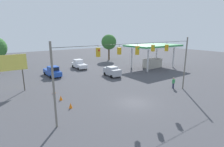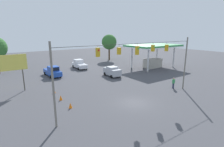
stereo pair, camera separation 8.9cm
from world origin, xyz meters
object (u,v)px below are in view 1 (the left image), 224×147
traffic_cone_second (61,98)px  tree_horizon_left (109,42)px  overhead_signal_span (137,62)px  traffic_cone_third (54,91)px  gas_station (153,51)px  sedan_silver_oncoming_far (112,71)px  traffic_cone_nearest (71,105)px  pickup_truck_white_oncoming_deep (79,64)px  pedestrian (173,83)px  roadside_billboard (8,65)px  pickup_truck_blue_withflow_far (52,72)px

traffic_cone_second → tree_horizon_left: tree_horizon_left is taller
overhead_signal_span → traffic_cone_third: size_ratio=30.63×
traffic_cone_third → gas_station: (-26.06, -4.88, 3.80)m
sedan_silver_oncoming_far → traffic_cone_second: 14.41m
overhead_signal_span → tree_horizon_left: size_ratio=2.54×
traffic_cone_nearest → gas_station: bearing=-156.8°
pickup_truck_white_oncoming_deep → traffic_cone_third: 17.94m
traffic_cone_nearest → traffic_cone_second: bearing=-87.9°
pickup_truck_white_oncoming_deep → pedestrian: size_ratio=3.26×
sedan_silver_oncoming_far → pickup_truck_white_oncoming_deep: bearing=-79.0°
roadside_billboard → traffic_cone_second: bearing=125.6°
pickup_truck_white_oncoming_deep → sedan_silver_oncoming_far: pickup_truck_white_oncoming_deep is taller
roadside_billboard → pedestrian: 24.87m
traffic_cone_nearest → traffic_cone_third: bearing=-89.7°
traffic_cone_nearest → sedan_silver_oncoming_far: bearing=-142.6°
pickup_truck_blue_withflow_far → traffic_cone_second: bearing=77.8°
pickup_truck_blue_withflow_far → traffic_cone_second: 13.74m
overhead_signal_span → pickup_truck_blue_withflow_far: overhead_signal_span is taller
pickup_truck_white_oncoming_deep → pedestrian: pickup_truck_white_oncoming_deep is taller
sedan_silver_oncoming_far → traffic_cone_second: size_ratio=6.62×
traffic_cone_third → pedestrian: size_ratio=0.38×
roadside_billboard → tree_horizon_left: tree_horizon_left is taller
pickup_truck_white_oncoming_deep → gas_station: size_ratio=0.43×
overhead_signal_span → traffic_cone_second: 10.93m
pickup_truck_blue_withflow_far → roadside_billboard: roadside_billboard is taller
overhead_signal_span → gas_station: 23.63m
traffic_cone_nearest → gas_station: 28.58m
pickup_truck_blue_withflow_far → roadside_billboard: 10.67m
traffic_cone_second → gas_station: bearing=-162.8°
traffic_cone_second → pedestrian: pedestrian is taller
roadside_billboard → pedestrian: size_ratio=3.27×
traffic_cone_second → tree_horizon_left: size_ratio=0.08×
pickup_truck_blue_withflow_far → sedan_silver_oncoming_far: size_ratio=1.30×
gas_station → roadside_billboard: 31.15m
gas_station → pedestrian: size_ratio=7.60×
pickup_truck_white_oncoming_deep → tree_horizon_left: bearing=-153.0°
pedestrian → tree_horizon_left: 31.14m
sedan_silver_oncoming_far → pedestrian: sedan_silver_oncoming_far is taller
traffic_cone_nearest → pickup_truck_white_oncoming_deep: bearing=-116.9°
roadside_billboard → overhead_signal_span: bearing=133.1°
traffic_cone_nearest → tree_horizon_left: tree_horizon_left is taller
pickup_truck_blue_withflow_far → gas_station: 24.05m
pickup_truck_white_oncoming_deep → roadside_billboard: roadside_billboard is taller
traffic_cone_third → tree_horizon_left: tree_horizon_left is taller
sedan_silver_oncoming_far → gas_station: size_ratio=0.34×
roadside_billboard → pickup_truck_white_oncoming_deep: bearing=-145.5°
traffic_cone_second → overhead_signal_span: bearing=139.7°
roadside_billboard → pedestrian: roadside_billboard is taller
sedan_silver_oncoming_far → roadside_billboard: bearing=-1.2°
traffic_cone_third → pedestrian: (-16.32, 8.49, 0.53)m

